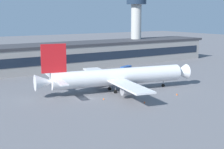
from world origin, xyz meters
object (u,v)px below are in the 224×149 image
traffic_cone_0 (177,94)px  traffic_cone_2 (104,99)px  traffic_cone_1 (145,102)px  control_tower (136,19)px  airliner (116,77)px  belt_loader (126,68)px

traffic_cone_0 → traffic_cone_2: size_ratio=1.15×
traffic_cone_0 → traffic_cone_1: 14.68m
traffic_cone_2 → control_tower: bearing=46.4°
airliner → traffic_cone_2: bearing=-143.2°
airliner → traffic_cone_0: bearing=-48.5°
control_tower → traffic_cone_1: (-52.97, -73.53, -22.09)m
control_tower → traffic_cone_1: control_tower is taller
airliner → traffic_cone_2: size_ratio=96.35×
airliner → belt_loader: (27.39, 32.45, -3.75)m
belt_loader → traffic_cone_1: size_ratio=11.88×
control_tower → traffic_cone_1: 93.27m
airliner → traffic_cone_0: 20.25m
airliner → traffic_cone_1: bearing=-95.1°
belt_loader → traffic_cone_2: 53.57m
belt_loader → traffic_cone_0: belt_loader is taller
airliner → traffic_cone_2: 12.24m
airliner → control_tower: control_tower is taller
control_tower → traffic_cone_0: 84.21m
airliner → traffic_cone_2: airliner is taller
belt_loader → traffic_cone_2: belt_loader is taller
traffic_cone_0 → traffic_cone_2: traffic_cone_0 is taller
traffic_cone_0 → airliner: bearing=131.5°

